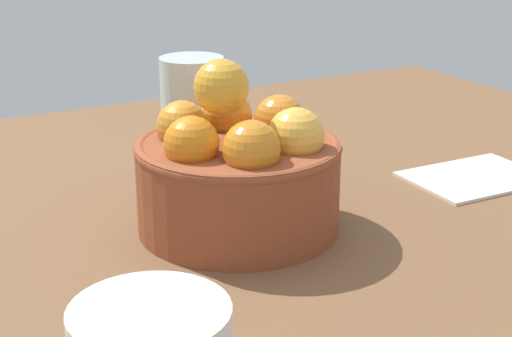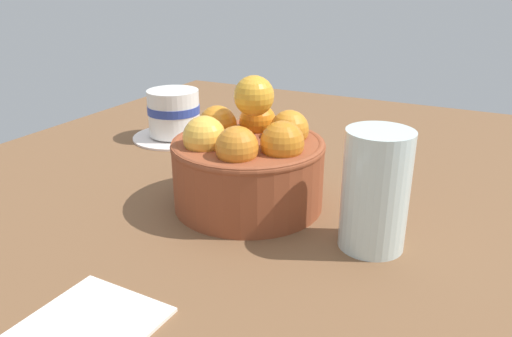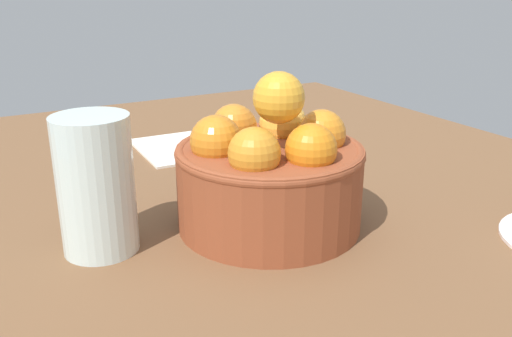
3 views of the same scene
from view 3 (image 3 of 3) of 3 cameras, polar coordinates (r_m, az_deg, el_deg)
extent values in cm
cube|color=brown|center=(52.11, 1.34, -7.80)|extent=(110.29, 86.94, 4.10)
cylinder|color=brown|center=(49.71, 1.39, -1.88)|extent=(16.49, 16.49, 7.45)
torus|color=brown|center=(48.59, 1.42, 1.77)|extent=(16.69, 16.69, 1.00)
sphere|color=orange|center=(43.87, -0.18, 1.55)|extent=(4.27, 4.27, 4.27)
sphere|color=orange|center=(45.14, 5.68, 1.98)|extent=(4.27, 4.27, 4.27)
sphere|color=orange|center=(49.60, 6.73, 3.56)|extent=(4.38, 4.38, 4.38)
sphere|color=#F7B641|center=(52.63, 2.79, 4.61)|extent=(4.56, 4.56, 4.56)
sphere|color=orange|center=(51.54, -2.28, 4.29)|extent=(4.30, 4.30, 4.30)
sphere|color=orange|center=(47.26, -4.12, 2.83)|extent=(4.50, 4.50, 4.50)
sphere|color=gold|center=(46.00, 2.12, 7.26)|extent=(4.35, 4.35, 4.35)
cylinder|color=silver|center=(46.40, -16.12, -1.64)|extent=(6.19, 6.19, 11.46)
cube|color=white|center=(73.06, -8.26, 2.18)|extent=(13.08, 9.56, 0.60)
camera|label=1|loc=(0.77, 54.24, 14.98)|focal=54.58mm
camera|label=2|loc=(0.84, -30.86, 18.63)|focal=34.72mm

